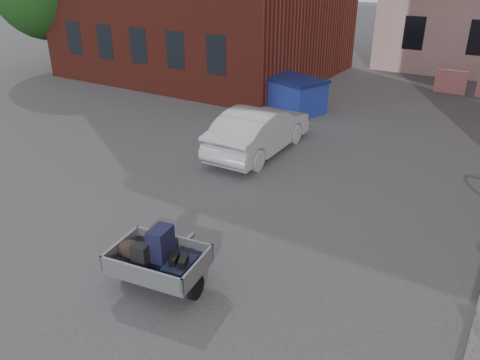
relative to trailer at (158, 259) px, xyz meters
The scene contains 4 objects.
ground 2.16m from the trailer, 107.19° to the left, with size 120.00×120.00×0.00m, color #38383A.
trailer is the anchor object (origin of this frame).
dumpster 11.52m from the trailer, 105.58° to the left, with size 3.39×2.52×1.27m.
silver_car 6.80m from the trailer, 104.77° to the left, with size 1.48×4.23×1.39m, color #ADB0B4.
Camera 1 is at (5.39, -6.95, 5.31)m, focal length 35.00 mm.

